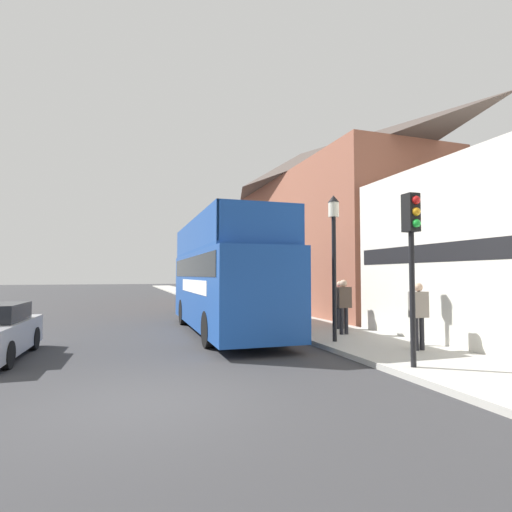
# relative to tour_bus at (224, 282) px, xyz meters

# --- Properties ---
(ground_plane) EXTENTS (144.00, 144.00, 0.00)m
(ground_plane) POSITION_rel_tour_bus_xyz_m (-3.17, 13.38, -1.89)
(ground_plane) COLOR #333335
(sidewalk) EXTENTS (3.18, 108.00, 0.14)m
(sidewalk) POSITION_rel_tour_bus_xyz_m (3.50, 10.38, -1.82)
(sidewalk) COLOR #ADAAA3
(sidewalk) RESTS_ON ground_plane
(brick_terrace_rear) EXTENTS (6.00, 22.91, 10.64)m
(brick_terrace_rear) POSITION_rel_tour_bus_xyz_m (8.09, 10.52, 3.43)
(brick_terrace_rear) COLOR #935642
(brick_terrace_rear) RESTS_ON ground_plane
(tour_bus) EXTENTS (2.66, 9.69, 4.13)m
(tour_bus) POSITION_rel_tour_bus_xyz_m (0.00, 0.00, 0.00)
(tour_bus) COLOR #19479E
(tour_bus) RESTS_ON ground_plane
(parked_car_ahead_of_bus) EXTENTS (1.88, 4.29, 1.48)m
(parked_car_ahead_of_bus) POSITION_rel_tour_bus_xyz_m (0.83, 7.70, -1.20)
(parked_car_ahead_of_bus) COLOR black
(parked_car_ahead_of_bus) RESTS_ON ground_plane
(pedestrian_nearest) EXTENTS (0.47, 0.26, 1.79)m
(pedestrian_nearest) POSITION_rel_tour_bus_xyz_m (3.94, -5.79, -0.67)
(pedestrian_nearest) COLOR #232328
(pedestrian_nearest) RESTS_ON sidewalk
(pedestrian_second) EXTENTS (0.48, 0.27, 1.84)m
(pedestrian_second) POSITION_rel_tour_bus_xyz_m (3.54, -2.63, -0.64)
(pedestrian_second) COLOR #232328
(pedestrian_second) RESTS_ON sidewalk
(pedestrian_third) EXTENTS (0.47, 0.26, 1.78)m
(pedestrian_third) POSITION_rel_tour_bus_xyz_m (4.14, -1.38, -0.68)
(pedestrian_third) COLOR #232328
(pedestrian_third) RESTS_ON sidewalk
(traffic_signal) EXTENTS (0.28, 0.42, 3.81)m
(traffic_signal) POSITION_rel_tour_bus_xyz_m (2.44, -7.37, 1.04)
(traffic_signal) COLOR black
(traffic_signal) RESTS_ON sidewalk
(lamp_post_nearest) EXTENTS (0.35, 0.35, 4.46)m
(lamp_post_nearest) POSITION_rel_tour_bus_xyz_m (2.52, -3.81, 1.34)
(lamp_post_nearest) COLOR black
(lamp_post_nearest) RESTS_ON sidewalk
(lamp_post_second) EXTENTS (0.35, 0.35, 4.65)m
(lamp_post_second) POSITION_rel_tour_bus_xyz_m (2.54, 5.34, 1.46)
(lamp_post_second) COLOR black
(lamp_post_second) RESTS_ON sidewalk
(lamp_post_third) EXTENTS (0.35, 0.35, 4.86)m
(lamp_post_third) POSITION_rel_tour_bus_xyz_m (2.38, 14.50, 1.59)
(lamp_post_third) COLOR black
(lamp_post_third) RESTS_ON sidewalk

